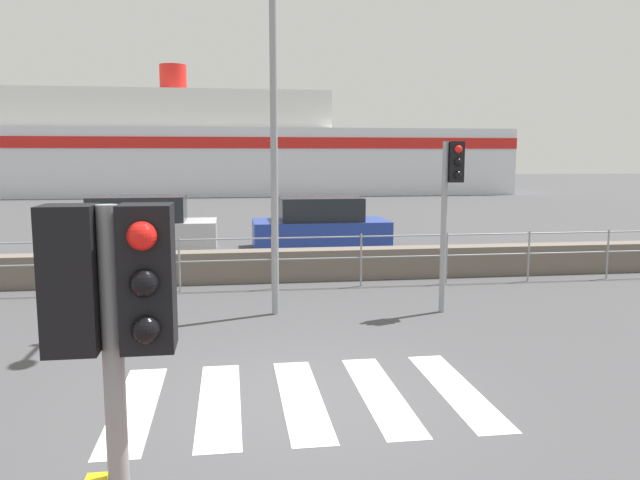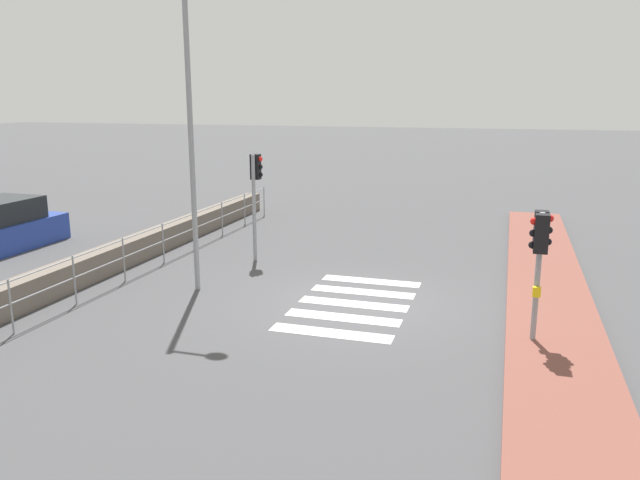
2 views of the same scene
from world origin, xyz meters
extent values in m
plane|color=#424244|center=(0.00, 0.00, 0.00)|extent=(160.00, 160.00, 0.00)
cube|color=brown|center=(0.00, -4.10, 0.06)|extent=(24.00, 1.80, 0.12)
cube|color=silver|center=(-1.87, 0.00, 0.00)|extent=(0.45, 2.40, 0.01)
cube|color=silver|center=(-0.97, 0.00, 0.00)|extent=(0.45, 2.40, 0.01)
cube|color=silver|center=(-0.07, 0.00, 0.00)|extent=(0.45, 2.40, 0.01)
cube|color=silver|center=(0.83, 0.00, 0.00)|extent=(0.45, 2.40, 0.01)
cube|color=silver|center=(1.73, 0.00, 0.00)|extent=(0.45, 2.40, 0.01)
cube|color=#6B6056|center=(0.00, 6.67, 0.33)|extent=(20.35, 0.55, 0.66)
cylinder|color=gray|center=(0.00, 5.80, 1.04)|extent=(18.31, 0.03, 0.03)
cylinder|color=gray|center=(0.00, 5.80, 0.60)|extent=(18.31, 0.03, 0.03)
cylinder|color=gray|center=(-3.66, 5.80, 0.54)|extent=(0.04, 0.04, 1.09)
cylinder|color=gray|center=(-1.83, 5.80, 0.54)|extent=(0.04, 0.04, 1.09)
cylinder|color=gray|center=(0.00, 5.80, 0.54)|extent=(0.04, 0.04, 1.09)
cylinder|color=gray|center=(1.83, 5.80, 0.54)|extent=(0.04, 0.04, 1.09)
cylinder|color=gray|center=(3.66, 5.80, 0.54)|extent=(0.04, 0.04, 1.09)
cylinder|color=gray|center=(5.49, 5.80, 0.54)|extent=(0.04, 0.04, 1.09)
cylinder|color=gray|center=(7.33, 5.80, 0.54)|extent=(0.04, 0.04, 1.09)
cylinder|color=gray|center=(9.16, 5.80, 0.54)|extent=(0.04, 0.04, 1.09)
cylinder|color=gray|center=(-1.37, -3.67, 1.23)|extent=(0.10, 0.10, 2.46)
cube|color=black|center=(-1.54, -3.67, 2.12)|extent=(0.24, 0.24, 0.68)
sphere|color=red|center=(-1.54, -3.53, 2.33)|extent=(0.13, 0.13, 0.13)
sphere|color=black|center=(-1.54, -3.53, 2.12)|extent=(0.13, 0.13, 0.13)
sphere|color=black|center=(-1.54, -3.53, 1.91)|extent=(0.13, 0.13, 0.13)
cube|color=black|center=(-1.20, -3.67, 2.12)|extent=(0.24, 0.24, 0.68)
sphere|color=red|center=(-1.20, -3.81, 2.33)|extent=(0.13, 0.13, 0.13)
sphere|color=black|center=(-1.20, -3.81, 2.12)|extent=(0.13, 0.13, 0.13)
sphere|color=black|center=(-1.20, -3.81, 1.91)|extent=(0.13, 0.13, 0.13)
cube|color=yellow|center=(-1.48, -3.67, 1.05)|extent=(0.10, 0.14, 0.18)
cylinder|color=gray|center=(2.77, 3.50, 1.46)|extent=(0.10, 0.10, 2.91)
cube|color=black|center=(2.94, 3.50, 2.57)|extent=(0.24, 0.24, 0.68)
sphere|color=red|center=(2.94, 3.36, 2.78)|extent=(0.13, 0.13, 0.13)
sphere|color=black|center=(2.94, 3.36, 2.57)|extent=(0.13, 0.13, 0.13)
sphere|color=black|center=(2.94, 3.36, 2.36)|extent=(0.13, 0.13, 0.13)
cylinder|color=gray|center=(-0.08, 3.77, 3.41)|extent=(0.12, 0.12, 6.81)
camera|label=1|loc=(-0.82, -6.60, 2.68)|focal=35.00mm
camera|label=2|loc=(-12.68, -3.06, 4.42)|focal=35.00mm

